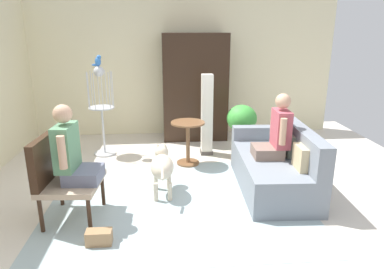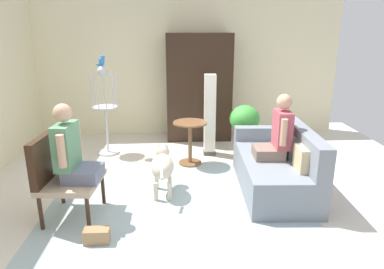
% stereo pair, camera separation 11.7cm
% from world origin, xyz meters
% --- Properties ---
extents(ground_plane, '(7.26, 7.26, 0.00)m').
position_xyz_m(ground_plane, '(0.00, 0.00, 0.00)').
color(ground_plane, beige).
extents(back_wall, '(6.13, 0.12, 2.58)m').
position_xyz_m(back_wall, '(0.00, 3.09, 1.29)').
color(back_wall, beige).
rests_on(back_wall, ground).
extents(area_rug, '(3.09, 2.52, 0.01)m').
position_xyz_m(area_rug, '(-0.12, 0.06, 0.00)').
color(area_rug, '#9EB2B7').
rests_on(area_rug, ground).
extents(couch, '(0.91, 1.70, 0.84)m').
position_xyz_m(couch, '(1.19, 0.37, 0.31)').
color(couch, slate).
rests_on(couch, ground).
extents(armchair, '(0.65, 0.72, 0.95)m').
position_xyz_m(armchair, '(-1.42, -0.21, 0.55)').
color(armchair, '#382316').
rests_on(armchair, ground).
extents(person_on_couch, '(0.45, 0.52, 0.82)m').
position_xyz_m(person_on_couch, '(1.15, 0.34, 0.77)').
color(person_on_couch, '#786258').
extents(person_on_armchair, '(0.46, 0.54, 0.85)m').
position_xyz_m(person_on_armchair, '(-1.26, -0.22, 0.78)').
color(person_on_armchair, slate).
extents(round_end_table, '(0.52, 0.52, 0.68)m').
position_xyz_m(round_end_table, '(0.09, 1.30, 0.41)').
color(round_end_table, brown).
rests_on(round_end_table, ground).
extents(dog, '(0.30, 0.80, 0.59)m').
position_xyz_m(dog, '(-0.31, 0.31, 0.38)').
color(dog, beige).
rests_on(dog, ground).
extents(bird_cage_stand, '(0.41, 0.41, 1.47)m').
position_xyz_m(bird_cage_stand, '(-1.29, 1.85, 0.76)').
color(bird_cage_stand, silver).
rests_on(bird_cage_stand, ground).
extents(parrot, '(0.17, 0.10, 0.17)m').
position_xyz_m(parrot, '(-1.29, 1.85, 1.55)').
color(parrot, blue).
rests_on(parrot, bird_cage_stand).
extents(potted_plant, '(0.48, 0.48, 0.88)m').
position_xyz_m(potted_plant, '(0.96, 1.52, 0.58)').
color(potted_plant, '#996047').
rests_on(potted_plant, ground).
extents(column_lamp, '(0.20, 0.20, 1.34)m').
position_xyz_m(column_lamp, '(0.43, 1.74, 0.66)').
color(column_lamp, '#4C4742').
rests_on(column_lamp, ground).
extents(armoire_cabinet, '(1.19, 0.56, 1.97)m').
position_xyz_m(armoire_cabinet, '(0.31, 2.68, 0.98)').
color(armoire_cabinet, black).
rests_on(armoire_cabinet, ground).
extents(handbag, '(0.25, 0.13, 0.15)m').
position_xyz_m(handbag, '(-0.93, -0.76, 0.08)').
color(handbag, '#99724C').
rests_on(handbag, ground).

